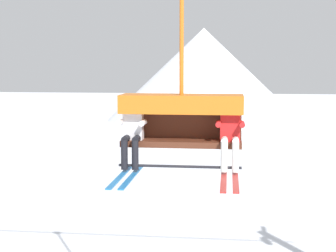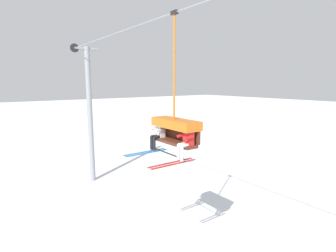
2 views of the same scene
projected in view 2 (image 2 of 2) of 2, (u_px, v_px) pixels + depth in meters
ground_plane at (163, 239)px, 11.83m from camera, size 200.00×200.00×0.00m
lift_tower_near at (90, 113)px, 18.13m from camera, size 0.36×1.88×9.48m
lift_cable at (149, 21)px, 9.61m from camera, size 20.40×0.05×0.05m
chairlift_chair at (176, 126)px, 9.03m from camera, size 2.02×0.74×4.67m
skier_white at (158, 133)px, 9.60m from camera, size 0.46×1.70×1.23m
skier_red at (185, 141)px, 8.32m from camera, size 0.46×1.70×1.23m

